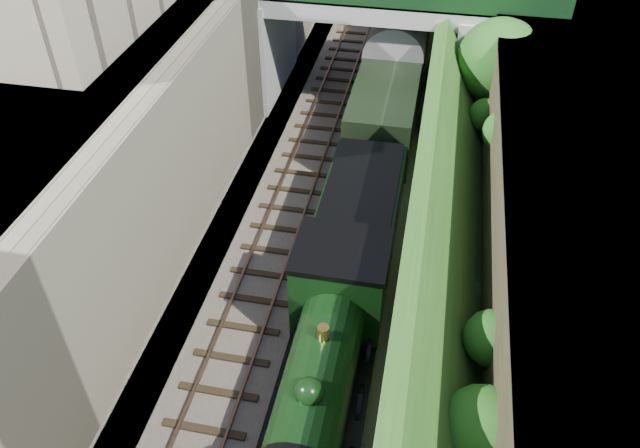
# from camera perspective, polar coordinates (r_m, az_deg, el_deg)

# --- Properties ---
(trackbed) EXTENTS (10.00, 90.00, 0.20)m
(trackbed) POSITION_cam_1_polar(r_m,az_deg,el_deg) (30.66, 3.59, 7.94)
(trackbed) COLOR #473F38
(trackbed) RESTS_ON ground
(retaining_wall) EXTENTS (1.00, 90.00, 7.00)m
(retaining_wall) POSITION_cam_1_polar(r_m,az_deg,el_deg) (30.12, -6.87, 14.49)
(retaining_wall) COLOR #756B56
(retaining_wall) RESTS_ON ground
(street_plateau_left) EXTENTS (6.00, 90.00, 7.00)m
(street_plateau_left) POSITION_cam_1_polar(r_m,az_deg,el_deg) (31.32, -13.21, 14.76)
(street_plateau_left) COLOR #262628
(street_plateau_left) RESTS_ON ground
(street_plateau_right) EXTENTS (8.00, 90.00, 6.25)m
(street_plateau_right) POSITION_cam_1_polar(r_m,az_deg,el_deg) (29.66, 22.62, 10.38)
(street_plateau_right) COLOR #262628
(street_plateau_right) RESTS_ON ground
(embankment_slope) EXTENTS (4.32, 90.00, 6.36)m
(embankment_slope) POSITION_cam_1_polar(r_m,az_deg,el_deg) (29.20, 13.61, 10.95)
(embankment_slope) COLOR #1E4714
(embankment_slope) RESTS_ON ground
(track_left) EXTENTS (2.50, 90.00, 0.20)m
(track_left) POSITION_cam_1_polar(r_m,az_deg,el_deg) (30.86, -0.11, 8.57)
(track_left) COLOR black
(track_left) RESTS_ON trackbed
(track_right) EXTENTS (2.50, 90.00, 0.20)m
(track_right) POSITION_cam_1_polar(r_m,az_deg,el_deg) (30.48, 5.86, 7.91)
(track_right) COLOR black
(track_right) RESTS_ON trackbed
(road_bridge) EXTENTS (16.00, 6.40, 7.25)m
(road_bridge) POSITION_cam_1_polar(r_m,az_deg,el_deg) (32.31, 6.74, 17.44)
(road_bridge) COLOR gray
(road_bridge) RESTS_ON ground
(tree) EXTENTS (3.60, 3.80, 6.60)m
(tree) POSITION_cam_1_polar(r_m,az_deg,el_deg) (28.22, 16.22, 13.95)
(tree) COLOR black
(tree) RESTS_ON ground
(locomotive) EXTENTS (3.10, 10.22, 3.83)m
(locomotive) POSITION_cam_1_polar(r_m,az_deg,el_deg) (17.97, 0.18, -13.55)
(locomotive) COLOR black
(locomotive) RESTS_ON trackbed
(tender) EXTENTS (2.70, 6.00, 3.05)m
(tender) POSITION_cam_1_polar(r_m,az_deg,el_deg) (23.23, 3.72, 0.55)
(tender) COLOR black
(tender) RESTS_ON trackbed
(coach_front) EXTENTS (2.90, 18.00, 3.70)m
(coach_front) POSITION_cam_1_polar(r_m,az_deg,el_deg) (33.69, 7.04, 14.61)
(coach_front) COLOR black
(coach_front) RESTS_ON trackbed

